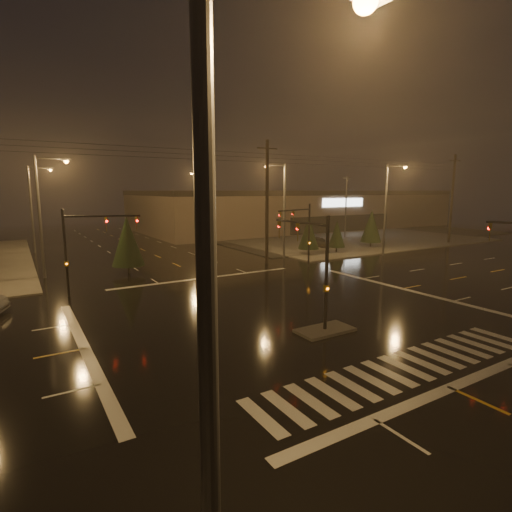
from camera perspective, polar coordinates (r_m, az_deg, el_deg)
name	(u,v)px	position (r m, az deg, el deg)	size (l,w,h in m)	color
ground	(281,312)	(24.32, 3.56, -7.95)	(140.00, 140.00, 0.00)	black
sidewalk_ne	(327,235)	(65.81, 10.16, 2.95)	(36.00, 36.00, 0.12)	#42403B
median_island	(325,330)	(21.31, 9.81, -10.39)	(3.00, 1.60, 0.15)	#42403B
crosswalk	(405,368)	(18.16, 20.54, -14.69)	(15.00, 2.60, 0.01)	beige
stop_bar_near	(450,388)	(17.14, 26.00, -16.56)	(16.00, 0.50, 0.01)	beige
stop_bar_far	(206,278)	(33.64, -7.19, -3.12)	(16.00, 0.50, 0.01)	beige
parking_lot	(359,235)	(67.81, 14.46, 2.96)	(50.00, 24.00, 0.08)	black
retail_building	(294,208)	(81.08, 5.40, 6.91)	(60.20, 28.30, 7.20)	#6D5B4E
signal_mast_median	(315,258)	(21.07, 8.43, -0.24)	(0.25, 4.59, 6.00)	black
signal_mast_ne	(303,228)	(37.19, 6.75, 3.98)	(4.84, 1.86, 6.00)	black
signal_mast_nw	(82,242)	(29.63, -23.65, 1.91)	(4.84, 1.86, 6.00)	black
streetlight_0	(232,312)	(4.78, -3.50, -7.93)	(2.77, 0.32, 10.00)	#38383A
streetlight_1	(43,208)	(37.13, -28.11, 6.06)	(2.77, 0.32, 10.00)	#38383A
streetlight_2	(34,203)	(53.11, -29.15, 6.64)	(2.77, 0.32, 10.00)	#38383A
streetlight_3	(282,204)	(42.77, 3.74, 7.42)	(2.77, 0.32, 10.00)	#38383A
streetlight_4	(205,200)	(60.26, -7.32, 7.91)	(2.77, 0.32, 10.00)	#38383A
streetlight_6	(388,204)	(46.50, 18.33, 7.12)	(0.32, 2.77, 10.00)	#38383A
utility_pole_1	(267,202)	(39.33, 1.59, 7.75)	(2.20, 0.32, 12.00)	black
utility_pole_2	(452,199)	(61.03, 26.21, 7.37)	(2.20, 0.32, 12.00)	black
conifer_0	(309,233)	(45.32, 7.55, 3.32)	(2.35, 2.35, 4.37)	black
conifer_1	(337,234)	(47.41, 11.48, 3.11)	(1.97, 1.97, 3.77)	black
conifer_2	(371,226)	(53.09, 16.16, 4.15)	(2.64, 2.64, 4.82)	black
conifer_3	(127,241)	(36.57, -17.90, 2.05)	(2.77, 2.77, 5.03)	black
car_parked	(318,242)	(52.02, 8.90, 2.02)	(1.65, 4.11, 1.40)	black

